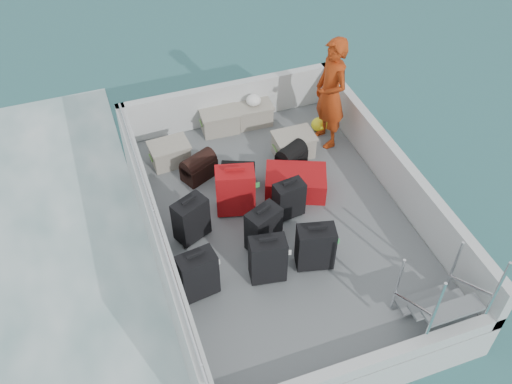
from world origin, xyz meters
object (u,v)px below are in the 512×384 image
Objects in this scene: crate_1 at (220,122)px; crate_3 at (294,146)px; suitcase_7 at (289,200)px; passenger at (331,94)px; suitcase_6 at (315,247)px; suitcase_3 at (268,260)px; suitcase_4 at (263,229)px; suitcase_1 at (198,275)px; suitcase_8 at (296,182)px; crate_2 at (254,115)px; crate_0 at (170,154)px; suitcase_2 at (191,220)px; suitcase_5 at (235,191)px.

crate_3 reaches higher than crate_1.
passenger is at bearing 40.41° from suitcase_7.
suitcase_6 is at bearing -33.09° from passenger.
suitcase_3 reaches higher than suitcase_4.
suitcase_1 is 2.21m from suitcase_8.
crate_1 is (-0.61, 1.74, 0.00)m from suitcase_8.
crate_3 is (0.32, -0.97, 0.01)m from crate_2.
suitcase_1 reaches higher than suitcase_6.
suitcase_4 is at bearing -69.59° from crate_0.
suitcase_3 is at bearing 167.78° from suitcase_8.
crate_2 is at bearing 18.66° from crate_0.
passenger is (0.63, 0.14, 0.73)m from crate_3.
crate_0 is (0.07, 1.57, -0.15)m from suitcase_2.
passenger is at bearing -28.45° from crate_1.
passenger is (1.84, 2.24, 0.56)m from suitcase_3.
suitcase_5 is 1.26× the size of crate_1.
crate_1 is at bearing 180.00° from crate_2.
suitcase_7 is 1.31m from crate_3.
suitcase_8 is at bearing 18.85° from suitcase_5.
suitcase_4 is at bearing 148.84° from suitcase_6.
crate_2 is at bearing 75.80° from suitcase_7.
suitcase_2 reaches higher than crate_3.
suitcase_4 is at bearing -106.70° from crate_2.
crate_1 is at bearing 62.61° from suitcase_4.
suitcase_2 is at bearing -144.17° from suitcase_5.
suitcase_4 is 1.13× the size of crate_1.
suitcase_3 is at bearing -79.21° from suitcase_2.
suitcase_7 reaches higher than crate_2.
crate_3 is (0.56, 1.18, -0.11)m from suitcase_7.
suitcase_2 reaches higher than suitcase_7.
suitcase_6 is at bearing -48.54° from suitcase_5.
suitcase_4 reaches higher than crate_1.
suitcase_6 is 1.12× the size of suitcase_7.
suitcase_4 is at bearing 158.80° from suitcase_8.
suitcase_1 is 0.87m from suitcase_3.
passenger is at bearing -7.07° from crate_0.
suitcase_3 is at bearing -106.31° from crate_2.
crate_0 is 0.96× the size of crate_1.
suitcase_3 is at bearing -95.85° from crate_1.
suitcase_8 reaches higher than crate_0.
suitcase_2 is 1.67m from suitcase_6.
crate_0 is at bearing 74.79° from suitcase_8.
passenger is (1.85, 0.99, 0.54)m from suitcase_5.
crate_0 is at bearing 113.31° from suitcase_3.
suitcase_3 reaches higher than suitcase_2.
suitcase_7 is 2.08m from crate_0.
suitcase_1 is 3.50m from crate_2.
suitcase_8 is (0.80, 0.83, -0.16)m from suitcase_4.
suitcase_1 is 1.17× the size of crate_1.
suitcase_3 reaches higher than suitcase_6.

